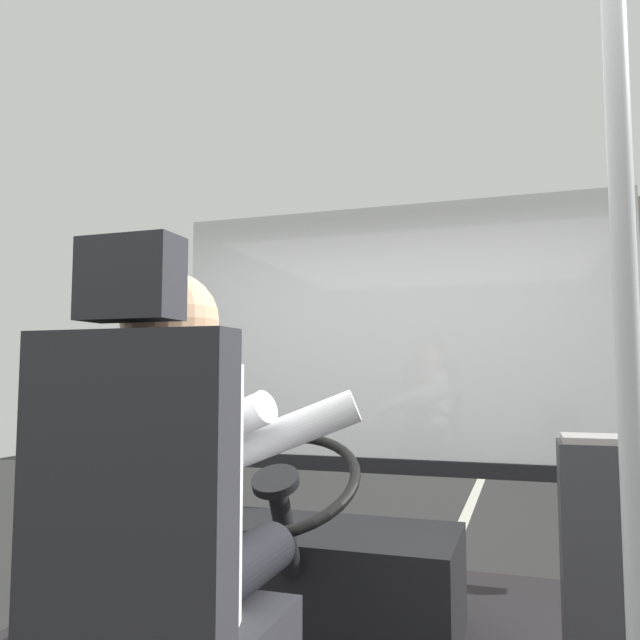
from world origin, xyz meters
TOP-DOWN VIEW (x-y plane):
  - ground at (0.00, 8.80)m, footprint 18.00×44.00m
  - driver_seat at (-0.11, -0.55)m, footprint 0.48×0.48m
  - bus_driver at (-0.11, -0.44)m, footprint 0.79×0.60m
  - steering_console at (-0.11, 0.60)m, footprint 1.10×0.99m
  - handrail_pole at (0.87, -0.55)m, footprint 0.04×0.04m
  - fare_box at (0.91, 0.34)m, footprint 0.26×0.22m
  - windshield_panel at (0.00, 1.62)m, footprint 2.50×0.08m
  - street_tree at (-3.89, 11.16)m, footprint 2.52×2.52m

SIDE VIEW (x-z plane):
  - ground at x=0.00m, z-range -0.05..0.00m
  - steering_console at x=-0.11m, z-range 0.44..1.24m
  - fare_box at x=0.91m, z-range 0.61..1.43m
  - driver_seat at x=-0.11m, z-range 0.51..1.81m
  - bus_driver at x=-0.11m, z-range 0.96..1.77m
  - windshield_panel at x=0.00m, z-range 0.92..2.40m
  - handrail_pole at x=0.87m, z-range 0.61..2.73m
  - street_tree at x=-3.89m, z-range 1.20..6.23m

